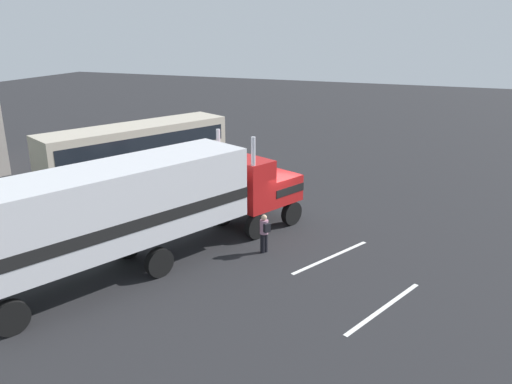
% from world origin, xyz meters
% --- Properties ---
extents(ground_plane, '(120.00, 120.00, 0.00)m').
position_xyz_m(ground_plane, '(0.00, 0.00, 0.00)').
color(ground_plane, '#232326').
extents(lane_stripe_near, '(3.98, 2.17, 0.01)m').
position_xyz_m(lane_stripe_near, '(-2.42, -3.50, 0.01)').
color(lane_stripe_near, silver).
rests_on(lane_stripe_near, ground_plane).
extents(lane_stripe_mid, '(4.10, 1.90, 0.01)m').
position_xyz_m(lane_stripe_mid, '(-5.54, -5.99, 0.01)').
color(lane_stripe_mid, silver).
rests_on(lane_stripe_mid, ground_plane).
extents(semi_truck, '(13.89, 8.24, 4.50)m').
position_xyz_m(semi_truck, '(-5.67, 3.00, 2.52)').
color(semi_truck, '#B21919').
rests_on(semi_truck, ground_plane).
extents(person_bystander, '(0.44, 0.47, 1.63)m').
position_xyz_m(person_bystander, '(-2.94, -0.85, 0.89)').
color(person_bystander, black).
rests_on(person_bystander, ground_plane).
extents(parked_bus, '(10.97, 7.22, 3.40)m').
position_xyz_m(parked_bus, '(3.34, 9.24, 2.07)').
color(parked_bus, '#BFB29E').
rests_on(parked_bus, ground_plane).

